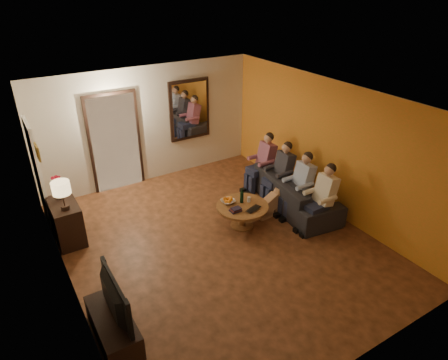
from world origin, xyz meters
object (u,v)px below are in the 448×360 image
tv_stand (113,327)px  wine_bottle (242,195)px  person_d (264,164)px  sofa (293,190)px  person_a (322,200)px  laptop (256,210)px  bowl (228,201)px  person_b (300,186)px  coffee_table (242,216)px  person_c (281,175)px  table_lamp (63,196)px  tv (109,300)px  dog (269,203)px  dresser (67,222)px

tv_stand → wine_bottle: bearing=25.4°
person_d → sofa: bearing=-83.7°
person_a → laptop: size_ratio=3.65×
person_a → bowl: (-1.41, 1.02, -0.12)m
wine_bottle → person_a: bearing=-37.5°
tv_stand → bowl: bearing=29.2°
person_b → bowl: size_ratio=4.63×
coffee_table → wine_bottle: size_ratio=3.15×
person_a → person_c: 1.20m
table_lamp → tv: table_lamp is taller
wine_bottle → coffee_table: bearing=-116.6°
person_b → laptop: bearing=-176.1°
coffee_table → bowl: size_ratio=3.76×
person_a → person_d: 1.80m
person_b → dog: (-0.57, 0.22, -0.32)m
person_b → person_c: (0.00, 0.60, 0.00)m
dresser → table_lamp: 0.68m
table_lamp → bowl: (2.73, -0.83, -0.54)m
table_lamp → laptop: 3.34m
person_d → dog: size_ratio=2.14×
sofa → dog: size_ratio=4.13×
wine_bottle → dog: bearing=-7.6°
person_a → person_d: same height
dresser → sofa: (4.23, -1.18, -0.04)m
dog → laptop: bearing=-155.9°
sofa → person_b: bearing=169.5°
coffee_table → person_a: bearing=-33.2°
person_c → coffee_table: size_ratio=1.23×
tv_stand → tv: (0.00, 0.00, 0.48)m
table_lamp → person_d: bearing=-0.8°
person_a → person_d: (0.00, 1.80, 0.00)m
table_lamp → dog: bearing=-16.2°
tv → bowl: size_ratio=3.96×
dog → coffee_table: size_ratio=0.57×
dresser → tv_stand: dresser is taller
tv → tv_stand: bearing=0.0°
table_lamp → person_c: size_ratio=0.45×
tv_stand → laptop: laptop is taller
table_lamp → sofa: table_lamp is taller
dresser → coffee_table: dresser is taller
sofa → dog: bearing=104.5°
table_lamp → tv_stand: (0.00, -2.36, -0.83)m
tv_stand → wine_bottle: wine_bottle is taller
tv_stand → person_c: person_c is taller
person_a → person_d: bearing=90.0°
tv_stand → person_b: bearing=14.9°
person_c → laptop: size_ratio=3.65×
tv → wine_bottle: bearing=-64.6°
person_b → dog: bearing=158.8°
tv_stand → wine_bottle: (2.96, 1.40, 0.42)m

